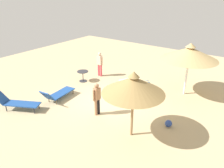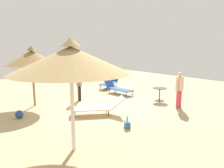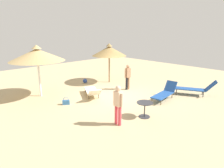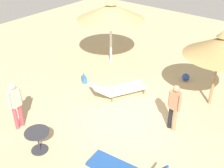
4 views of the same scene
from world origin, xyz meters
The scene contains 11 objects.
ground centered at (0.00, 0.00, -0.05)m, with size 24.00×24.00×0.10m, color tan.
parasol_umbrella_near_right centered at (-2.38, 1.72, 2.23)m, with size 2.39×2.39×2.76m.
parasol_umbrella_near_left centered at (-2.83, -3.21, 2.35)m, with size 2.95×2.95×2.90m.
lounge_chair_front centered at (-0.69, -1.16, 0.33)m, with size 2.17×1.56×0.71m.
lounge_chair_edge centered at (2.34, 1.47, 0.36)m, with size 0.83×2.07×0.84m.
lounge_chair_center centered at (3.22, 3.32, 0.42)m, with size 2.24×1.53×0.94m.
person_standing_far_right centered at (2.69, -2.53, 0.93)m, with size 0.48×0.23×1.63m.
person_standing_far_left centered at (-0.25, 1.32, 0.90)m, with size 0.26×0.45×1.59m.
handbag centered at (-0.67, -2.87, 0.13)m, with size 0.34×0.39×0.40m.
side_table_round centered at (2.98, -1.18, 0.46)m, with size 0.71×0.71×0.67m.
beach_ball centered at (-3.37, 0.30, 0.15)m, with size 0.31×0.31×0.31m, color navy.
Camera 3 is at (7.76, -7.71, 3.71)m, focal length 31.79 mm.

